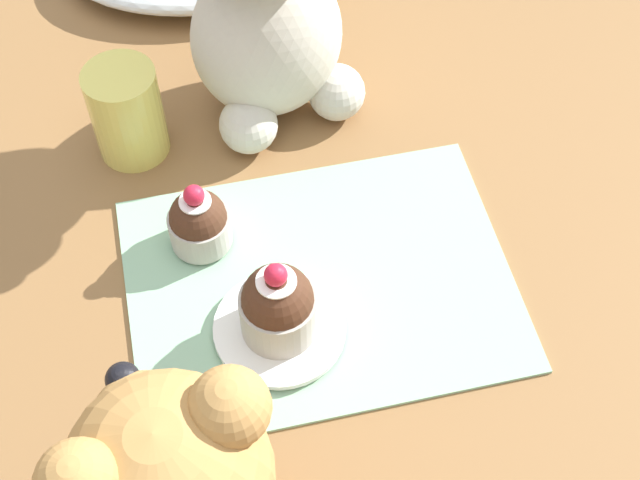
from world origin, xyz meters
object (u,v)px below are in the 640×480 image
(cupcake_near_cream_bear, at_px, (199,222))
(cupcake_near_tan_bear, at_px, (278,305))
(saucer_plate, at_px, (280,328))
(juice_glass, at_px, (127,113))

(cupcake_near_cream_bear, distance_m, cupcake_near_tan_bear, 0.10)
(saucer_plate, bearing_deg, juice_glass, 112.45)
(saucer_plate, xyz_separation_m, juice_glass, (-0.08, 0.20, 0.03))
(saucer_plate, bearing_deg, cupcake_near_cream_bear, 115.21)
(juice_glass, bearing_deg, cupcake_near_tan_bear, -67.55)
(saucer_plate, relative_size, cupcake_near_tan_bear, 1.27)
(cupcake_near_cream_bear, relative_size, saucer_plate, 0.66)
(cupcake_near_cream_bear, bearing_deg, juice_glass, 110.10)
(cupcake_near_cream_bear, xyz_separation_m, cupcake_near_tan_bear, (0.04, -0.09, 0.01))
(cupcake_near_cream_bear, bearing_deg, cupcake_near_tan_bear, -64.79)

